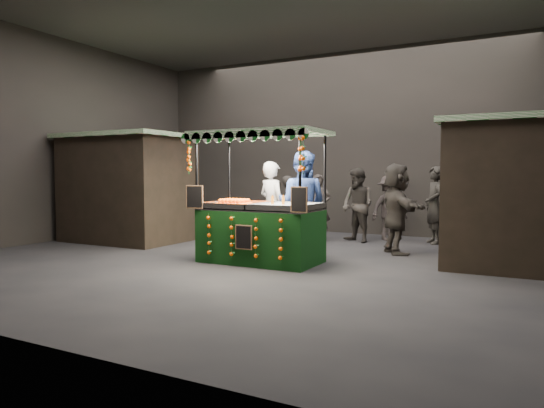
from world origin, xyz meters
The scene contains 15 objects.
ground centered at (0.00, 0.00, 0.00)m, with size 12.00×12.00×0.00m, color black.
market_hall centered at (0.00, 0.00, 3.38)m, with size 12.10×10.10×5.05m.
neighbour_stall_left centered at (-4.40, 1.00, 1.31)m, with size 3.00×2.20×2.60m.
neighbour_stall_right centered at (4.40, 1.50, 1.31)m, with size 3.00×2.20×2.60m.
juice_stall centered at (-0.07, -0.14, 0.75)m, with size 2.50×1.47×2.42m.
vendor_grey centered at (-0.41, 0.99, 0.95)m, with size 0.81×0.68×1.90m.
vendor_blue centered at (0.32, 0.86, 1.05)m, with size 1.11×0.91×2.09m.
shopper_0 centered at (-0.22, 3.08, 0.82)m, with size 0.70×0.59×1.64m.
shopper_1 centered at (0.69, 3.32, 0.89)m, with size 1.08×1.01×1.78m.
shopper_2 centered at (-1.15, 2.59, 0.76)m, with size 0.96×0.68×1.51m.
shopper_3 centered at (1.27, 4.04, 0.80)m, with size 1.11×1.19×1.61m.
shopper_4 centered at (-3.89, 2.74, 0.95)m, with size 0.94×0.63×1.90m.
shopper_5 centered at (1.92, 2.03, 0.93)m, with size 1.41×1.75×1.86m.
shopper_6 centered at (2.36, 3.90, 0.91)m, with size 0.70×0.79×1.82m.
shopper_7 centered at (-1.18, 3.42, 0.80)m, with size 0.52×0.66×1.59m.
Camera 1 is at (4.32, -8.09, 1.65)m, focal length 32.54 mm.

